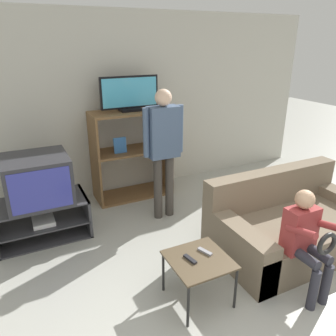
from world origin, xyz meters
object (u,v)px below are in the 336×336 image
Objects in this scene: couch at (290,225)px; person_standing_adult at (164,143)px; snack_table at (199,263)px; tv_stand at (43,219)px; person_seated_child at (306,236)px; television_main at (38,179)px; remote_control_black at (190,259)px; television_flat at (130,95)px; remote_control_white at (205,252)px; media_shelf at (132,154)px.

person_standing_adult is (-0.98, 1.24, 0.75)m from couch.
snack_table is 0.29× the size of couch.
person_seated_child reaches higher than tv_stand.
television_main is 4.81× the size of remote_control_black.
television_flat is at bearing 84.10° from snack_table.
person_standing_adult is at bearing 128.14° from couch.
remote_control_white is 0.90m from person_seated_child.
television_flat reaches higher than person_seated_child.
media_shelf is at bearing 66.22° from remote_control_white.
media_shelf reaches higher than tv_stand.
media_shelf is 2.49× the size of snack_table.
remote_control_black is (-0.08, 0.02, 0.06)m from snack_table.
person_seated_child is at bearing -75.49° from television_flat.
media_shelf is at bearing 110.93° from television_flat.
remote_control_black is at bearing 165.20° from snack_table.
media_shelf reaches higher than remote_control_white.
person_seated_child is at bearing -44.48° from tv_stand.
tv_stand is 0.58× the size of couch.
remote_control_black is 0.09× the size of person_standing_adult.
television_flat is at bearing 100.12° from person_standing_adult.
tv_stand is 7.14× the size of remote_control_white.
remote_control_white is at bearing -93.65° from television_flat.
remote_control_black is (-0.31, -2.26, -1.06)m from television_flat.
person_seated_child is at bearing -18.74° from snack_table.
television_flat is (1.35, 0.60, 1.28)m from tv_stand.
person_standing_adult is at bearing -79.78° from media_shelf.
couch is 0.79m from person_seated_child.
television_main is 4.81× the size of remote_control_white.
snack_table is 0.31× the size of person_standing_adult.
television_flat is at bearing -69.07° from media_shelf.
couch reaches higher than remote_control_black.
media_shelf reaches higher than couch.
television_main is (0.01, 0.02, 0.50)m from tv_stand.
television_flat is 2.62m from couch.
person_seated_child is (-0.45, -0.57, 0.31)m from couch.
person_standing_adult is at bearing 61.33° from remote_control_black.
remote_control_black is (-0.31, -2.27, -0.21)m from media_shelf.
snack_table is at bearing -56.97° from television_main.
television_flat reaches higher than television_main.
television_flat is 2.83m from person_seated_child.
remote_control_black is 0.17m from remote_control_white.
remote_control_black is (1.04, -1.66, 0.21)m from tv_stand.
person_seated_child is (0.67, -2.60, -0.07)m from media_shelf.
media_shelf is 1.57× the size of television_flat.
remote_control_black is at bearing -57.91° from tv_stand.
television_flat is 2.55m from snack_table.
person_seated_child is (0.81, -0.36, 0.14)m from remote_control_white.
person_seated_child reaches higher than remote_control_white.
television_main reaches higher than remote_control_white.
television_flat is at bearing 66.14° from remote_control_white.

